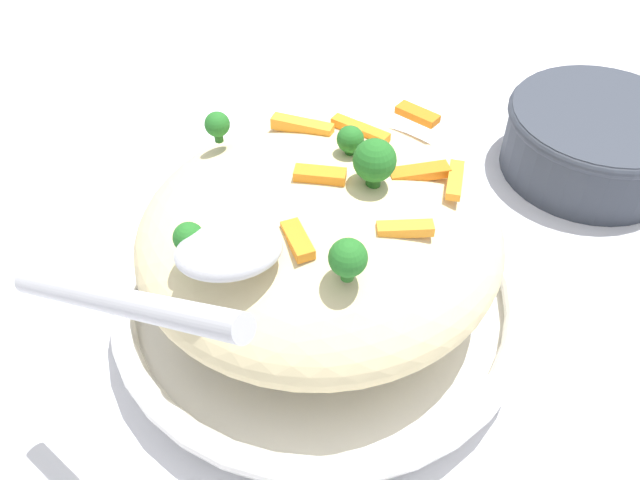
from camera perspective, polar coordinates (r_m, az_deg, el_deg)
name	(u,v)px	position (r m, az deg, el deg)	size (l,w,h in m)	color
ground_plane	(320,315)	(0.48, 0.00, -6.41)	(2.40, 2.40, 0.00)	silver
serving_bowl	(320,296)	(0.47, 0.00, -4.83)	(0.28, 0.28, 0.04)	white
pasta_mound	(320,236)	(0.42, 0.00, 0.32)	(0.23, 0.22, 0.09)	beige
carrot_piece_0	(417,114)	(0.46, 8.29, 10.54)	(0.03, 0.01, 0.01)	orange
carrot_piece_1	(316,171)	(0.39, -0.35, 5.86)	(0.03, 0.01, 0.01)	orange
carrot_piece_2	(420,175)	(0.41, 8.51, 5.52)	(0.04, 0.01, 0.01)	orange
carrot_piece_3	(455,180)	(0.41, 11.41, 5.03)	(0.03, 0.01, 0.01)	orange
carrot_piece_4	(360,130)	(0.44, 3.44, 9.36)	(0.04, 0.01, 0.01)	orange
carrot_piece_5	(302,126)	(0.44, -1.56, 9.64)	(0.04, 0.01, 0.01)	orange
carrot_piece_6	(405,229)	(0.37, 7.25, 0.96)	(0.03, 0.01, 0.01)	orange
carrot_piece_7	(298,240)	(0.36, -1.91, -0.01)	(0.03, 0.01, 0.01)	orange
broccoli_floret_0	(375,161)	(0.38, 4.66, 6.69)	(0.03, 0.03, 0.03)	#205B1C
broccoli_floret_1	(350,140)	(0.41, 2.59, 8.51)	(0.02, 0.02, 0.02)	#205B1C
broccoli_floret_2	(217,125)	(0.43, -8.73, 9.65)	(0.02, 0.02, 0.02)	#205B1C
broccoli_floret_3	(189,238)	(0.36, -11.10, 0.17)	(0.02, 0.02, 0.02)	#205B1C
broccoli_floret_4	(352,258)	(0.34, 2.72, -1.52)	(0.02, 0.02, 0.03)	#205B1C
serving_spoon	(194,267)	(0.33, -10.68, -2.23)	(0.13, 0.13, 0.08)	#B7B7BC
companion_bowl	(596,137)	(0.63, 22.42, 8.08)	(0.16, 0.16, 0.06)	#333842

